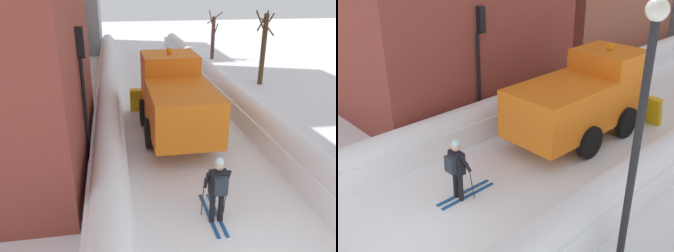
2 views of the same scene
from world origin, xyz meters
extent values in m
plane|color=white|center=(0.00, 10.00, 0.00)|extent=(80.00, 80.00, 0.00)
cube|color=white|center=(-2.93, 10.00, 0.40)|extent=(1.10, 36.00, 0.79)
cylinder|color=white|center=(-2.93, 10.00, 0.79)|extent=(0.90, 34.20, 0.90)
cube|color=white|center=(2.93, 10.00, 0.38)|extent=(1.10, 36.00, 0.76)
cylinder|color=white|center=(2.93, 10.00, 0.76)|extent=(0.90, 34.20, 0.90)
cube|color=orange|center=(-0.34, 6.06, 1.40)|extent=(2.30, 3.40, 1.60)
cube|color=orange|center=(-0.34, 8.76, 1.75)|extent=(2.20, 2.00, 2.30)
cube|color=black|center=(-0.34, 9.72, 2.26)|extent=(1.85, 0.06, 1.01)
cube|color=gold|center=(-0.34, 10.11, 0.55)|extent=(3.20, 0.46, 1.13)
cylinder|color=orange|center=(-0.34, 8.76, 3.02)|extent=(0.20, 0.20, 0.18)
cylinder|color=black|center=(-1.49, 8.46, 0.55)|extent=(0.25, 1.10, 1.10)
cylinder|color=black|center=(0.81, 8.46, 0.55)|extent=(0.25, 1.10, 1.10)
cylinder|color=black|center=(-1.49, 6.26, 0.55)|extent=(0.25, 1.10, 1.10)
cylinder|color=black|center=(0.81, 6.26, 0.55)|extent=(0.25, 1.10, 1.10)
cylinder|color=black|center=(-0.42, 1.80, 0.41)|extent=(0.14, 0.14, 0.82)
cylinder|color=black|center=(-0.20, 1.80, 0.41)|extent=(0.14, 0.14, 0.82)
cube|color=black|center=(-0.31, 1.80, 1.13)|extent=(0.42, 0.26, 0.62)
cube|color=#262D38|center=(-0.31, 1.59, 1.16)|extent=(0.32, 0.16, 0.44)
sphere|color=tan|center=(-0.31, 1.80, 1.60)|extent=(0.24, 0.24, 0.24)
sphere|color=silver|center=(-0.31, 1.80, 1.70)|extent=(0.22, 0.22, 0.22)
cylinder|color=black|center=(-0.57, 1.90, 1.16)|extent=(0.09, 0.33, 0.56)
cylinder|color=black|center=(-0.05, 1.90, 1.16)|extent=(0.09, 0.33, 0.56)
cube|color=#194C8C|center=(-0.42, 2.05, 0.01)|extent=(0.09, 1.80, 0.03)
cube|color=#194C8C|center=(-0.20, 2.05, 0.01)|extent=(0.09, 1.80, 0.03)
cylinder|color=#262628|center=(-0.61, 2.02, 0.60)|extent=(0.02, 0.19, 1.19)
cylinder|color=#262628|center=(-0.01, 2.02, 0.60)|extent=(0.02, 0.19, 1.19)
cylinder|color=black|center=(-3.56, 5.37, 1.74)|extent=(0.12, 0.12, 3.49)
cube|color=black|center=(-3.56, 5.51, 3.94)|extent=(0.28, 0.24, 0.90)
sphere|color=red|center=(-3.56, 5.64, 4.22)|extent=(0.18, 0.18, 0.18)
sphere|color=gold|center=(-3.56, 5.64, 3.94)|extent=(0.18, 0.18, 0.18)
sphere|color=green|center=(-3.56, 5.64, 3.66)|extent=(0.18, 0.18, 0.18)
cylinder|color=#48351F|center=(5.90, 13.63, 1.99)|extent=(0.28, 0.28, 3.98)
cylinder|color=#48351F|center=(6.16, 13.55, 3.77)|extent=(0.24, 0.81, 0.56)
cylinder|color=#48351F|center=(5.52, 13.61, 3.64)|extent=(0.13, 1.12, 0.97)
cylinder|color=#48351F|center=(5.81, 13.87, 3.58)|extent=(0.75, 0.34, 1.11)
cylinder|color=#48351F|center=(5.87, 13.35, 3.29)|extent=(0.87, 0.14, 0.98)
cylinder|color=#4D3028|center=(5.12, 21.15, 1.58)|extent=(0.28, 0.28, 3.17)
cylinder|color=#4D3028|center=(4.87, 21.14, 3.16)|extent=(0.09, 0.79, 0.92)
cylinder|color=#4D3028|center=(5.30, 21.51, 3.04)|extent=(1.04, 0.66, 0.94)
cylinder|color=#4D3028|center=(5.35, 21.15, 2.30)|extent=(0.08, 0.72, 0.81)
camera|label=1|loc=(-2.63, -5.01, 5.57)|focal=36.84mm
camera|label=2|loc=(7.25, -3.69, 6.54)|focal=43.35mm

